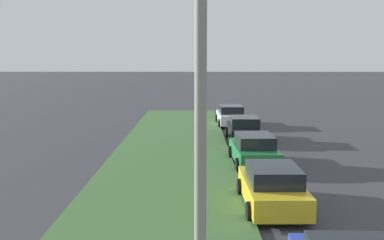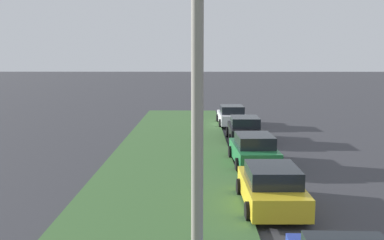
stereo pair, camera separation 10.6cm
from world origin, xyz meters
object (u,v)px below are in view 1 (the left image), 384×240
(parked_car_black, at_px, (244,129))
(parked_car_green, at_px, (254,150))
(parked_car_white, at_px, (231,116))
(streetlight, at_px, (219,89))
(parked_car_yellow, at_px, (272,187))

(parked_car_black, bearing_deg, parked_car_green, 178.77)
(parked_car_green, distance_m, parked_car_white, 12.66)
(parked_car_black, xyz_separation_m, streetlight, (-18.52, 2.49, 3.67))
(parked_car_yellow, xyz_separation_m, parked_car_white, (18.88, -0.07, 0.00))
(parked_car_yellow, bearing_deg, streetlight, 159.97)
(parked_car_yellow, xyz_separation_m, parked_car_black, (12.52, -0.38, 0.00))
(parked_car_green, distance_m, parked_car_black, 6.29)
(streetlight, bearing_deg, parked_car_green, -10.58)
(parked_car_yellow, relative_size, parked_car_white, 0.99)
(parked_car_black, xyz_separation_m, parked_car_white, (6.36, 0.30, 0.00))
(parked_car_green, bearing_deg, parked_car_white, -1.93)
(parked_car_white, bearing_deg, parked_car_green, 178.91)
(parked_car_white, xyz_separation_m, streetlight, (-24.88, 2.19, 3.67))
(streetlight, bearing_deg, parked_car_black, -7.65)
(parked_car_white, distance_m, streetlight, 25.25)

